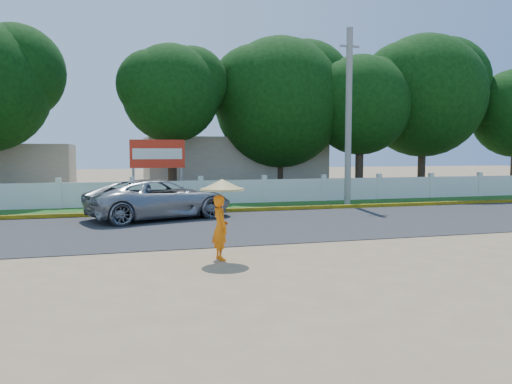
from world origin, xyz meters
TOP-DOWN VIEW (x-y plane):
  - ground at (0.00, 0.00)m, footprint 120.00×120.00m
  - road at (0.00, 4.50)m, footprint 60.00×7.00m
  - grass_verge at (0.00, 9.75)m, footprint 60.00×3.50m
  - curb at (0.00, 8.05)m, footprint 40.00×0.18m
  - fence at (0.00, 11.20)m, footprint 40.00×0.10m
  - building_near at (3.00, 18.00)m, footprint 10.00×6.00m
  - utility_pole at (6.28, 9.18)m, footprint 0.28×0.28m
  - vehicle at (-2.17, 6.89)m, footprint 5.65×3.87m
  - monk_with_parasol at (-1.46, -0.33)m, footprint 0.99×0.99m
  - billboard at (-1.81, 12.30)m, footprint 2.50×0.13m
  - tree_row at (4.90, 14.34)m, footprint 37.13×8.00m

SIDE VIEW (x-z plane):
  - ground at x=0.00m, z-range 0.00..0.00m
  - road at x=0.00m, z-range 0.00..0.02m
  - grass_verge at x=0.00m, z-range 0.00..0.03m
  - curb at x=0.00m, z-range 0.00..0.16m
  - fence at x=0.00m, z-range 0.00..1.10m
  - vehicle at x=-2.17m, z-range 0.00..1.44m
  - monk_with_parasol at x=-1.46m, z-range 0.27..2.07m
  - building_near at x=3.00m, z-range 0.00..3.20m
  - billboard at x=-1.81m, z-range 0.67..3.62m
  - utility_pole at x=6.28m, z-range 0.00..7.79m
  - tree_row at x=4.90m, z-range 0.57..9.70m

